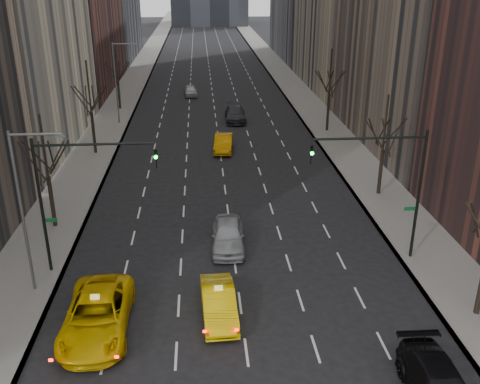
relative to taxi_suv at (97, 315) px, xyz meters
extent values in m
cube|color=slate|center=(-5.16, 63.85, -0.85)|extent=(4.50, 320.00, 0.15)
cube|color=slate|center=(19.34, 63.85, -0.85)|extent=(4.50, 320.00, 0.15)
cylinder|color=black|center=(-4.91, 11.85, 1.01)|extent=(0.28, 0.28, 3.57)
cylinder|color=black|center=(-4.91, 11.85, 4.92)|extent=(0.16, 0.16, 4.25)
cylinder|color=black|center=(-4.76, 12.70, 4.02)|extent=(0.42, 1.80, 2.52)
cylinder|color=black|center=(-4.10, 12.15, 4.02)|extent=(1.74, 0.72, 2.52)
cylinder|color=black|center=(-4.25, 11.30, 4.02)|extent=(1.46, 1.25, 2.52)
cylinder|color=black|center=(-5.06, 11.01, 4.02)|extent=(0.42, 1.80, 2.52)
cylinder|color=black|center=(-5.72, 11.56, 4.02)|extent=(1.74, 0.72, 2.52)
cylinder|color=black|center=(-5.57, 12.41, 4.02)|extent=(1.46, 1.25, 2.52)
cylinder|color=black|center=(-4.91, 27.85, 1.22)|extent=(0.28, 0.28, 3.99)
cylinder|color=black|center=(-4.91, 27.85, 5.59)|extent=(0.16, 0.16, 4.75)
cylinder|color=black|center=(-4.76, 28.70, 4.44)|extent=(0.42, 1.80, 2.52)
cylinder|color=black|center=(-4.10, 28.15, 4.44)|extent=(1.74, 0.72, 2.52)
cylinder|color=black|center=(-4.25, 27.30, 4.44)|extent=(1.46, 1.25, 2.52)
cylinder|color=black|center=(-5.06, 27.01, 4.44)|extent=(0.42, 1.80, 2.52)
cylinder|color=black|center=(-5.72, 27.56, 4.44)|extent=(1.74, 0.72, 2.52)
cylinder|color=black|center=(-5.57, 28.41, 4.44)|extent=(1.46, 1.25, 2.52)
cylinder|color=black|center=(-4.91, 45.85, 0.91)|extent=(0.28, 0.28, 3.36)
cylinder|color=black|center=(-4.91, 45.85, 4.59)|extent=(0.16, 0.16, 4.00)
cylinder|color=black|center=(-4.76, 46.70, 3.81)|extent=(0.42, 1.80, 2.52)
cylinder|color=black|center=(-4.10, 46.15, 3.81)|extent=(1.74, 0.72, 2.52)
cylinder|color=black|center=(-4.25, 45.30, 3.81)|extent=(1.46, 1.25, 2.52)
cylinder|color=black|center=(-5.06, 45.01, 3.81)|extent=(0.42, 1.80, 2.52)
cylinder|color=black|center=(-5.72, 45.56, 3.81)|extent=(1.74, 0.72, 2.52)
cylinder|color=black|center=(-5.57, 46.41, 3.81)|extent=(1.46, 1.25, 2.52)
cylinder|color=black|center=(18.28, -0.44, 4.23)|extent=(1.74, 0.72, 2.52)
cylinder|color=black|center=(18.43, 0.41, 4.23)|extent=(1.46, 1.25, 2.52)
cylinder|color=black|center=(19.09, 15.85, 1.01)|extent=(0.28, 0.28, 3.57)
cylinder|color=black|center=(19.09, 15.85, 4.92)|extent=(0.16, 0.16, 4.25)
cylinder|color=black|center=(19.24, 16.70, 4.02)|extent=(0.42, 1.80, 2.52)
cylinder|color=black|center=(19.90, 16.15, 4.02)|extent=(1.74, 0.72, 2.52)
cylinder|color=black|center=(19.75, 15.30, 4.02)|extent=(1.46, 1.25, 2.52)
cylinder|color=black|center=(18.94, 15.01, 4.02)|extent=(0.42, 1.80, 2.52)
cylinder|color=black|center=(18.28, 15.56, 4.02)|extent=(1.74, 0.72, 2.52)
cylinder|color=black|center=(18.43, 16.41, 4.02)|extent=(1.46, 1.25, 2.52)
cylinder|color=black|center=(19.09, 33.85, 1.22)|extent=(0.28, 0.28, 3.99)
cylinder|color=black|center=(19.09, 33.85, 5.59)|extent=(0.16, 0.16, 4.75)
cylinder|color=black|center=(19.24, 34.70, 4.44)|extent=(0.42, 1.80, 2.52)
cylinder|color=black|center=(19.90, 34.15, 4.44)|extent=(1.74, 0.72, 2.52)
cylinder|color=black|center=(19.75, 33.30, 4.44)|extent=(1.46, 1.25, 2.52)
cylinder|color=black|center=(18.94, 33.01, 4.44)|extent=(0.42, 1.80, 2.52)
cylinder|color=black|center=(18.28, 33.56, 4.44)|extent=(1.74, 0.72, 2.52)
cylinder|color=black|center=(18.43, 34.41, 4.44)|extent=(1.46, 1.25, 2.52)
cylinder|color=black|center=(-3.71, 5.85, 3.23)|extent=(0.18, 0.18, 8.00)
cylinder|color=black|center=(-0.46, 5.85, 6.83)|extent=(6.50, 0.14, 0.14)
imported|color=black|center=(2.79, 5.85, 5.93)|extent=(0.18, 0.22, 1.10)
sphere|color=#0CFF33|center=(2.79, 5.67, 6.08)|extent=(0.20, 0.20, 0.20)
cube|color=#0C5926|center=(-3.31, 5.85, 2.43)|extent=(0.70, 0.04, 0.22)
cylinder|color=black|center=(17.89, 5.85, 3.23)|extent=(0.18, 0.18, 8.00)
cylinder|color=black|center=(14.64, 5.85, 6.83)|extent=(6.50, 0.14, 0.14)
imported|color=black|center=(11.39, 5.85, 5.93)|extent=(0.18, 0.22, 1.10)
sphere|color=#0CFF33|center=(11.39, 5.67, 6.08)|extent=(0.20, 0.20, 0.20)
cube|color=#0C5926|center=(17.49, 5.85, 2.43)|extent=(0.70, 0.04, 0.22)
cylinder|color=slate|center=(-4.11, 3.85, 3.73)|extent=(0.16, 0.16, 9.00)
cylinder|color=slate|center=(-2.81, 3.85, 8.03)|extent=(2.60, 0.14, 0.14)
cube|color=slate|center=(-1.61, 3.85, 7.93)|extent=(0.50, 0.22, 0.15)
cylinder|color=slate|center=(-4.11, 38.85, 3.73)|extent=(0.16, 0.16, 9.00)
cylinder|color=slate|center=(-2.81, 38.85, 8.03)|extent=(2.60, 0.14, 0.14)
cube|color=slate|center=(-1.61, 38.85, 7.93)|extent=(0.50, 0.22, 0.15)
imported|color=#E5B404|center=(0.00, 0.00, 0.00)|extent=(3.16, 6.70, 1.85)
imported|color=#EFC005|center=(5.93, 0.76, -0.14)|extent=(1.89, 4.84, 1.57)
imported|color=#989BA0|center=(6.80, 8.09, -0.06)|extent=(2.28, 5.15, 1.72)
imported|color=orange|center=(7.45, 27.93, -0.13)|extent=(2.15, 4.98, 1.59)
imported|color=#2A2A2F|center=(9.35, 39.17, -0.10)|extent=(2.35, 5.72, 1.66)
imported|color=#BCBCBC|center=(3.99, 53.16, -0.20)|extent=(2.01, 4.36, 1.45)
camera|label=1|loc=(5.28, -22.08, 15.43)|focal=40.00mm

